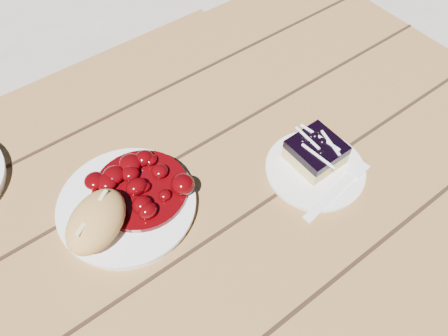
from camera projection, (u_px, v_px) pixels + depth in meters
main_plate at (127, 205)px, 0.69m from camera, size 0.21×0.21×0.02m
goulash_stew at (139, 184)px, 0.68m from camera, size 0.15×0.15×0.04m
bread_roll at (96, 221)px, 0.63m from camera, size 0.13×0.12×0.06m
dessert_plate at (315, 170)px, 0.74m from camera, size 0.16×0.16×0.01m
blueberry_cake at (316, 152)px, 0.72m from camera, size 0.08×0.08×0.05m
fork_dessert at (331, 196)px, 0.70m from camera, size 0.16×0.05×0.00m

